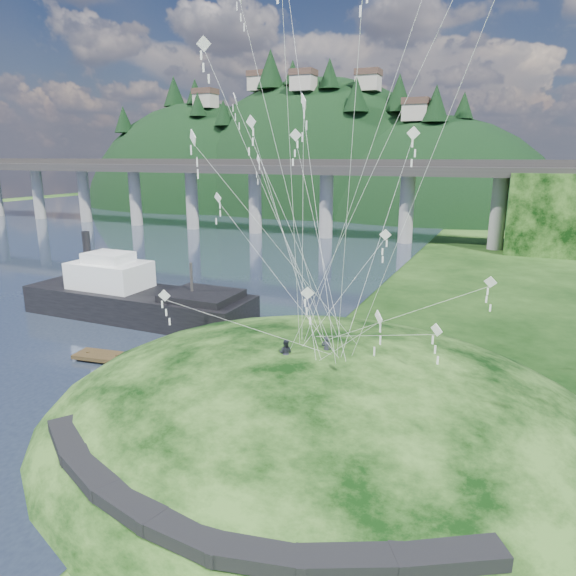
% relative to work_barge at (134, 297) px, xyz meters
% --- Properties ---
extents(ground, '(320.00, 320.00, 0.00)m').
position_rel_work_barge_xyz_m(ground, '(16.18, -13.89, -2.08)').
color(ground, black).
rests_on(ground, ground).
extents(grass_hill, '(36.00, 32.00, 13.00)m').
position_rel_work_barge_xyz_m(grass_hill, '(24.18, -11.89, -3.58)').
color(grass_hill, black).
rests_on(grass_hill, ground).
extents(footpath, '(22.29, 5.84, 0.83)m').
position_rel_work_barge_xyz_m(footpath, '(23.64, -23.64, 0.01)').
color(footpath, black).
rests_on(footpath, ground).
extents(bridge, '(160.00, 11.00, 15.00)m').
position_rel_work_barge_xyz_m(bridge, '(-10.28, 56.17, 7.63)').
color(bridge, '#2D2B2B').
rests_on(bridge, ground).
extents(far_ridge, '(153.00, 70.00, 94.50)m').
position_rel_work_barge_xyz_m(far_ridge, '(-27.40, 108.28, -9.51)').
color(far_ridge, black).
rests_on(far_ridge, ground).
extents(work_barge, '(23.74, 6.61, 8.29)m').
position_rel_work_barge_xyz_m(work_barge, '(0.00, 0.00, 0.00)').
color(work_barge, black).
rests_on(work_barge, ground).
extents(wooden_dock, '(12.24, 3.56, 0.86)m').
position_rel_work_barge_xyz_m(wooden_dock, '(8.95, -9.35, -1.70)').
color(wooden_dock, '#362816').
rests_on(wooden_dock, ground).
extents(kite_flyers, '(2.65, 1.87, 1.60)m').
position_rel_work_barge_xyz_m(kite_flyers, '(23.29, -13.45, 3.65)').
color(kite_flyers, '#23252F').
rests_on(kite_flyers, ground).
extents(kite_swarm, '(17.54, 16.64, 21.06)m').
position_rel_work_barge_xyz_m(kite_swarm, '(23.44, -11.68, 14.53)').
color(kite_swarm, silver).
rests_on(kite_swarm, ground).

